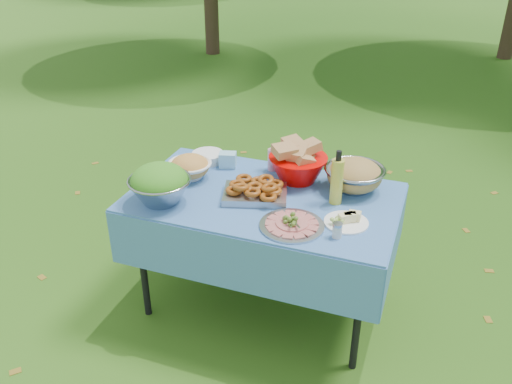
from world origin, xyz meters
TOP-DOWN VIEW (x-y plane):
  - ground at (0.00, 0.00)m, footprint 80.00×80.00m
  - picnic_table at (0.00, 0.00)m, footprint 1.46×0.86m
  - salad_bowl at (-0.50, -0.25)m, footprint 0.42×0.42m
  - pasta_bowl_white at (-0.48, 0.07)m, footprint 0.28×0.28m
  - plate_stack at (-0.48, 0.31)m, footprint 0.23×0.23m
  - wipes_box at (-0.33, 0.27)m, footprint 0.12×0.10m
  - sanitizer_bottle at (-0.06, 0.33)m, footprint 0.07×0.07m
  - bread_bowl at (0.12, 0.25)m, footprint 0.42×0.42m
  - pasta_bowl_steel at (0.45, 0.25)m, footprint 0.34×0.34m
  - fried_tray at (-0.04, -0.03)m, footprint 0.40×0.33m
  - charcuterie_platter at (0.24, -0.25)m, footprint 0.43×0.43m
  - oil_bottle at (0.39, 0.06)m, footprint 0.08×0.08m
  - cheese_plate at (0.49, -0.13)m, footprint 0.28×0.28m
  - shaker at (0.47, -0.27)m, footprint 0.06×0.06m

SIDE VIEW (x-z plane):
  - ground at x=0.00m, z-range 0.00..0.00m
  - picnic_table at x=0.00m, z-range 0.00..0.76m
  - plate_stack at x=-0.48m, z-range 0.76..0.82m
  - cheese_plate at x=0.49m, z-range 0.76..0.82m
  - charcuterie_platter at x=0.24m, z-range 0.76..0.84m
  - shaker at x=0.47m, z-range 0.76..0.84m
  - fried_tray at x=-0.04m, z-range 0.76..0.84m
  - wipes_box at x=-0.33m, z-range 0.76..0.85m
  - pasta_bowl_white at x=-0.48m, z-range 0.76..0.90m
  - sanitizer_bottle at x=-0.06m, z-range 0.76..0.92m
  - pasta_bowl_steel at x=0.45m, z-range 0.76..0.94m
  - salad_bowl at x=-0.50m, z-range 0.76..0.98m
  - bread_bowl at x=0.12m, z-range 0.76..0.99m
  - oil_bottle at x=0.39m, z-range 0.76..1.06m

